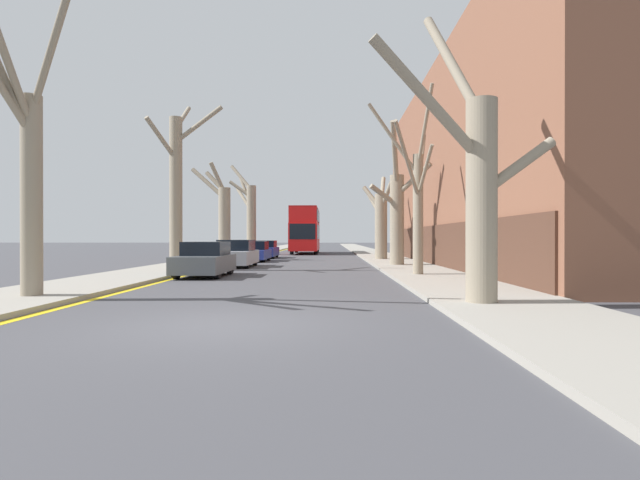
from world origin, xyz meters
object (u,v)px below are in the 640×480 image
at_px(street_tree_right_0, 477,183).
at_px(street_tree_left_1, 177,186).
at_px(double_decker_bus, 305,228).
at_px(parked_car_3, 265,250).
at_px(street_tree_right_3, 381,221).
at_px(street_tree_left_3, 250,214).
at_px(parked_car_2, 254,252).
at_px(parked_car_1, 236,254).
at_px(street_tree_left_0, 26,161).
at_px(street_tree_right_1, 417,198).
at_px(parked_car_0, 205,260).
at_px(street_tree_right_2, 397,213).
at_px(street_tree_left_2, 223,217).

bearing_deg(street_tree_right_0, street_tree_left_1, 130.94).
height_order(double_decker_bus, parked_car_3, double_decker_bus).
bearing_deg(parked_car_3, street_tree_left_1, -98.59).
height_order(street_tree_right_3, parked_car_3, street_tree_right_3).
xyz_separation_m(street_tree_left_3, parked_car_2, (2.45, -13.31, -3.10)).
height_order(street_tree_left_3, parked_car_1, street_tree_left_3).
bearing_deg(street_tree_left_1, double_decker_bus, 79.50).
distance_m(street_tree_left_0, double_decker_bus, 37.14).
bearing_deg(parked_car_3, street_tree_right_1, -65.53).
bearing_deg(street_tree_right_3, parked_car_0, -120.61).
distance_m(street_tree_left_3, parked_car_3, 8.86).
height_order(parked_car_1, parked_car_2, parked_car_1).
bearing_deg(street_tree_right_3, parked_car_3, 155.03).
bearing_deg(street_tree_right_2, street_tree_right_1, -91.40).
bearing_deg(parked_car_2, street_tree_right_2, -35.02).
relative_size(street_tree_left_2, parked_car_2, 1.65).
xyz_separation_m(street_tree_right_3, parked_car_3, (-8.39, 3.91, -2.05)).
relative_size(street_tree_right_3, parked_car_0, 1.50).
relative_size(street_tree_left_3, street_tree_right_1, 1.17).
height_order(street_tree_left_1, double_decker_bus, street_tree_left_1).
distance_m(street_tree_right_2, parked_car_3, 14.36).
height_order(street_tree_left_2, street_tree_right_1, street_tree_right_1).
bearing_deg(street_tree_right_1, parked_car_1, 141.30).
bearing_deg(street_tree_left_3, parked_car_1, -82.86).
distance_m(street_tree_right_1, double_decker_bus, 29.86).
height_order(parked_car_1, parked_car_3, parked_car_1).
bearing_deg(street_tree_right_1, parked_car_0, 178.16).
bearing_deg(double_decker_bus, parked_car_1, -96.39).
bearing_deg(street_tree_left_3, parked_car_0, -84.61).
relative_size(street_tree_left_0, parked_car_3, 1.85).
bearing_deg(street_tree_right_0, street_tree_right_2, 88.96).
bearing_deg(street_tree_left_1, parked_car_1, 53.38).
bearing_deg(parked_car_0, street_tree_left_3, 95.39).
distance_m(street_tree_left_1, parked_car_0, 5.26).
bearing_deg(parked_car_1, parked_car_0, -90.00).
bearing_deg(street_tree_right_3, street_tree_right_0, -90.37).
relative_size(parked_car_2, parked_car_3, 0.96).
xyz_separation_m(street_tree_right_0, double_decker_bus, (-5.71, 37.62, -0.27)).
bearing_deg(parked_car_2, street_tree_left_0, -96.65).
distance_m(street_tree_left_2, parked_car_0, 14.79).
bearing_deg(street_tree_right_0, street_tree_left_2, 114.89).
bearing_deg(street_tree_right_1, street_tree_left_1, 160.62).
height_order(street_tree_left_1, parked_car_1, street_tree_left_1).
relative_size(street_tree_left_1, street_tree_right_1, 1.15).
bearing_deg(parked_car_0, street_tree_left_2, 99.58).
bearing_deg(street_tree_right_2, street_tree_left_2, 144.99).
distance_m(street_tree_right_2, parked_car_0, 11.08).
bearing_deg(parked_car_0, street_tree_right_0, -46.23).
xyz_separation_m(street_tree_right_2, parked_car_2, (-8.52, 5.97, -2.23)).
height_order(street_tree_right_0, parked_car_0, street_tree_right_0).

